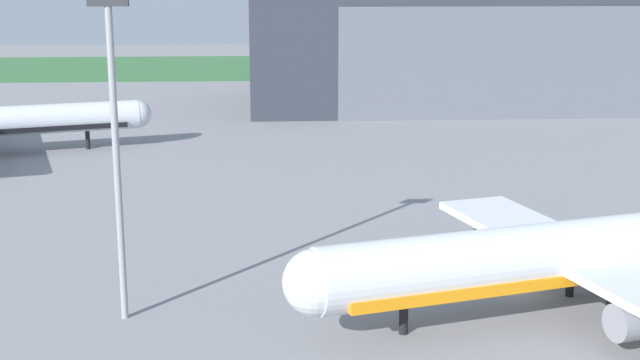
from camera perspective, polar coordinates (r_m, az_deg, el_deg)
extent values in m
plane|color=gray|center=(62.63, 12.97, -7.01)|extent=(440.00, 440.00, 0.00)
cube|color=#3B6F3F|center=(209.13, 1.15, 7.45)|extent=(440.00, 56.00, 0.08)
cube|color=#2D333D|center=(154.90, 16.23, 8.76)|extent=(108.62, 33.87, 20.99)
cube|color=slate|center=(139.17, 18.54, 7.27)|extent=(82.55, 0.30, 16.79)
cylinder|color=silver|center=(58.61, 16.31, -4.51)|extent=(35.05, 13.30, 4.12)
sphere|color=silver|center=(50.83, -0.27, -6.70)|extent=(3.95, 3.95, 3.95)
cube|color=orange|center=(58.96, 16.23, -5.56)|extent=(32.35, 12.59, 0.72)
cube|color=silver|center=(65.54, 12.74, -2.89)|extent=(9.11, 14.87, 0.56)
cylinder|color=gray|center=(64.64, 12.58, -4.43)|extent=(4.37, 3.22, 2.26)
cylinder|color=black|center=(53.88, 5.49, -9.02)|extent=(0.56, 0.56, 1.93)
cylinder|color=black|center=(62.01, 16.05, -6.46)|extent=(0.56, 0.56, 1.93)
cylinder|color=black|center=(58.77, 18.46, -7.74)|extent=(0.56, 0.56, 1.93)
sphere|color=silver|center=(113.32, -11.83, 4.25)|extent=(3.45, 3.45, 3.45)
cylinder|color=black|center=(113.07, -14.95, 2.55)|extent=(0.56, 0.56, 2.30)
cylinder|color=#99999E|center=(54.84, -13.13, 0.73)|extent=(0.44, 0.44, 19.55)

